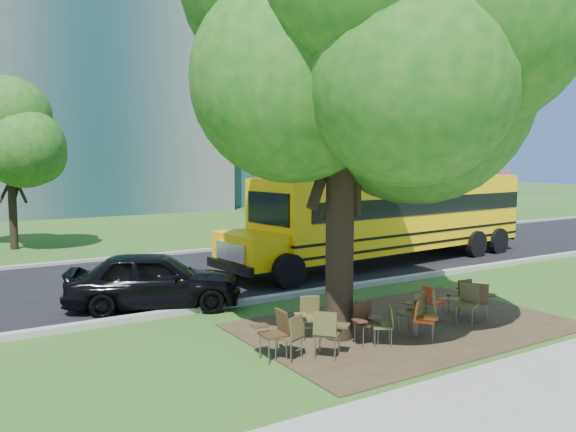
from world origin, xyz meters
TOP-DOWN VIEW (x-y plane):
  - ground at (0.00, 0.00)m, footprint 160.00×160.00m
  - dirt_patch at (1.00, -0.50)m, footprint 7.00×4.50m
  - asphalt_road at (0.00, 7.00)m, footprint 80.00×8.00m
  - kerb_near at (0.00, 3.00)m, footprint 80.00×0.25m
  - kerb_far at (0.00, 11.10)m, footprint 80.00×0.25m
  - building_right at (24.00, 38.00)m, footprint 30.00×16.00m
  - bg_tree_2 at (-5.00, 16.00)m, footprint 4.80×4.80m
  - bg_tree_3 at (8.00, 14.00)m, footprint 5.60×5.60m
  - bg_tree_4 at (16.00, 13.00)m, footprint 5.00×5.00m
  - main_tree at (-0.77, -0.43)m, footprint 7.20×7.20m
  - school_bus at (6.23, 5.62)m, footprint 12.65×3.84m
  - chair_0 at (-2.25, -1.00)m, footprint 0.57×0.66m
  - chair_1 at (-1.67, -1.30)m, footprint 0.78×0.62m
  - chair_2 at (-0.30, -1.27)m, footprint 0.54×0.68m
  - chair_3 at (-0.57, -0.98)m, footprint 0.61×0.49m
  - chair_4 at (0.62, -1.13)m, footprint 0.63×0.65m
  - chair_5 at (0.58, -1.41)m, footprint 0.55×0.69m
  - chair_6 at (2.19, -1.11)m, footprint 0.70×0.61m
  - chair_7 at (2.60, -1.14)m, footprint 0.77×0.61m
  - chair_8 at (-2.46, -0.77)m, footprint 0.53×0.61m
  - chair_9 at (-1.29, -0.14)m, footprint 0.71×0.56m
  - chair_10 at (-0.03, 0.14)m, footprint 0.52×0.56m
  - chair_11 at (0.93, -1.19)m, footprint 0.63×0.79m
  - chair_12 at (1.80, -0.49)m, footprint 0.46×0.52m
  - chair_13 at (2.73, -0.53)m, footprint 0.60×0.51m
  - black_car at (-3.14, 3.84)m, footprint 4.49×3.12m

SIDE VIEW (x-z plane):
  - ground at x=0.00m, z-range 0.00..0.00m
  - dirt_patch at x=1.00m, z-range 0.00..0.03m
  - asphalt_road at x=0.00m, z-range 0.00..0.04m
  - kerb_near at x=0.00m, z-range 0.00..0.14m
  - kerb_far at x=0.00m, z-range 0.00..0.14m
  - chair_12 at x=1.80m, z-range 0.09..0.88m
  - chair_2 at x=-0.30m, z-range 0.09..0.89m
  - chair_5 at x=0.58m, z-range 0.10..0.90m
  - chair_3 at x=-0.57m, z-range 0.10..0.94m
  - chair_0 at x=-2.25m, z-range 0.10..0.94m
  - chair_10 at x=-0.03m, z-range 0.10..0.95m
  - chair_13 at x=2.73m, z-range 0.10..0.97m
  - chair_9 at x=-1.29m, z-range 0.10..0.97m
  - chair_6 at x=2.19m, z-range 0.11..1.00m
  - chair_7 at x=2.60m, z-range 0.11..1.01m
  - chair_8 at x=-2.46m, z-range 0.11..1.01m
  - chair_1 at x=-1.67m, z-range 0.11..1.03m
  - chair_11 at x=0.93m, z-range 0.11..1.04m
  - chair_4 at x=0.62m, z-range 0.11..1.04m
  - black_car at x=-3.14m, z-range 0.00..1.42m
  - school_bus at x=6.23m, z-range 0.24..3.29m
  - bg_tree_2 at x=-5.00m, z-range 0.90..7.52m
  - bg_tree_4 at x=16.00m, z-range 0.92..7.77m
  - bg_tree_3 at x=8.00m, z-range 1.11..8.95m
  - main_tree at x=-0.77m, z-range 1.13..10.63m
  - building_right at x=24.00m, z-range 0.00..25.00m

